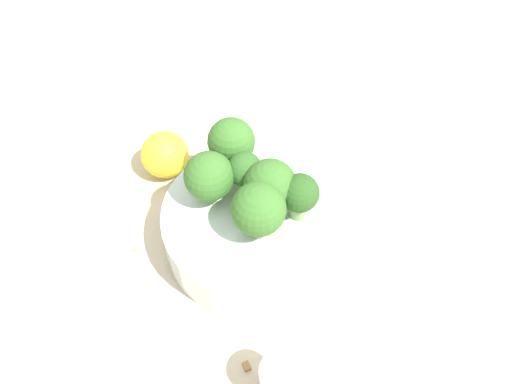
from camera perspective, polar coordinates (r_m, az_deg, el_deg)
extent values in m
plane|color=beige|center=(0.58, 0.00, -5.43)|extent=(3.00, 3.00, 0.00)
cylinder|color=silver|center=(0.56, 0.00, -3.90)|extent=(0.20, 0.20, 0.05)
cylinder|color=#7A9E5B|center=(0.52, 4.84, -1.63)|extent=(0.02, 0.02, 0.03)
sphere|color=#28511E|center=(0.50, 5.01, -0.11)|extent=(0.04, 0.04, 0.04)
cylinder|color=#7A9E5B|center=(0.51, 0.28, -3.61)|extent=(0.02, 0.02, 0.03)
sphere|color=#386B28|center=(0.49, 0.29, -1.95)|extent=(0.06, 0.06, 0.06)
cylinder|color=#84AD66|center=(0.53, 1.56, -0.85)|extent=(0.03, 0.03, 0.03)
sphere|color=#386B28|center=(0.51, 1.62, 0.80)|extent=(0.06, 0.06, 0.06)
cylinder|color=#8EB770|center=(0.54, -1.27, 1.10)|extent=(0.02, 0.02, 0.03)
sphere|color=#2D5B23|center=(0.52, -1.32, 2.62)|extent=(0.04, 0.04, 0.04)
cylinder|color=#84AD66|center=(0.54, -5.21, 0.20)|extent=(0.02, 0.02, 0.03)
sphere|color=#386B28|center=(0.52, -5.39, 1.80)|extent=(0.05, 0.05, 0.05)
cylinder|color=#7A9E5B|center=(0.57, -2.76, 4.16)|extent=(0.02, 0.02, 0.03)
sphere|color=#386B28|center=(0.55, -2.85, 5.81)|extent=(0.05, 0.05, 0.05)
cylinder|color=#B2B7BC|center=(0.49, 2.76, -21.11)|extent=(0.04, 0.04, 0.04)
cylinder|color=#B7B7BC|center=(0.46, 2.90, -20.05)|extent=(0.04, 0.04, 0.01)
sphere|color=yellow|center=(0.63, -10.39, 4.21)|extent=(0.06, 0.06, 0.06)
cube|color=tan|center=(0.59, -13.72, -6.36)|extent=(0.01, 0.00, 0.01)
cube|color=olive|center=(0.66, -10.99, 2.98)|extent=(0.01, 0.01, 0.01)
cube|color=olive|center=(0.51, -1.07, -19.20)|extent=(0.01, 0.01, 0.01)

